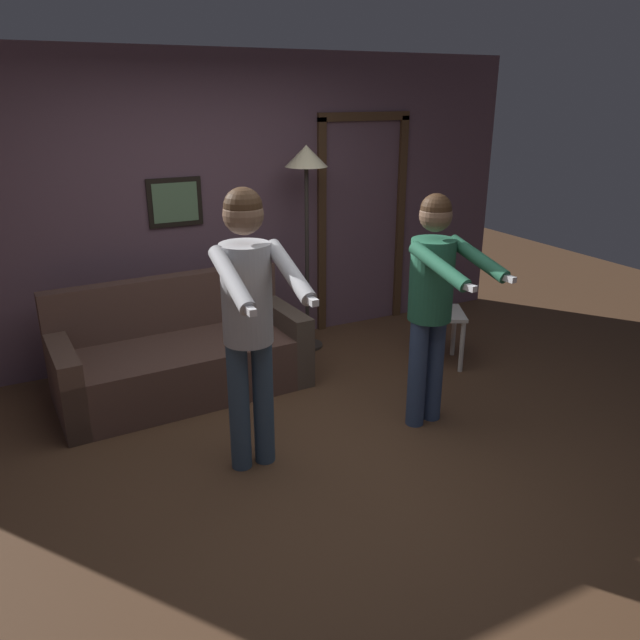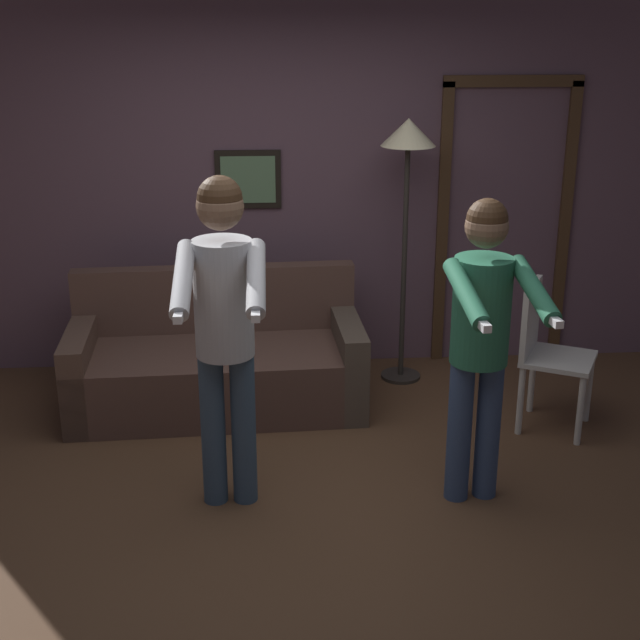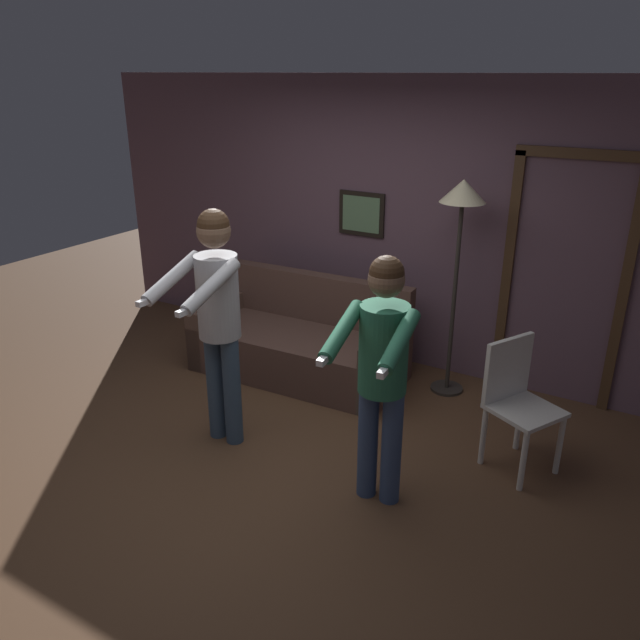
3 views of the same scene
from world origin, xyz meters
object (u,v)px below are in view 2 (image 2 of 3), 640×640
Objects in this scene: dining_chair_distant at (545,347)px; torchiere_lamp at (407,160)px; person_standing_right at (482,326)px; couch at (217,366)px; person_standing_left at (224,312)px.

torchiere_lamp is at bearing 133.08° from dining_chair_distant.
dining_chair_distant is (0.63, 0.85, -0.46)m from person_standing_right.
couch is 1.50m from person_standing_left.
torchiere_lamp reaches higher than person_standing_left.
couch is 2.06m from person_standing_right.
torchiere_lamp is at bearing 15.98° from couch.
person_standing_left is (-1.17, -1.63, -0.48)m from torchiere_lamp.
couch is 1.05× the size of torchiere_lamp.
couch is 2.08× the size of dining_chair_distant.
person_standing_left is 1.90× the size of dining_chair_distant.
person_standing_right is (1.30, -0.04, -0.09)m from person_standing_left.
couch is at bearing 137.53° from person_standing_right.
dining_chair_distant is (2.06, -0.45, 0.25)m from couch.
person_standing_left is (0.12, -1.26, 0.80)m from couch.
person_standing_right is at bearing -42.47° from couch.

